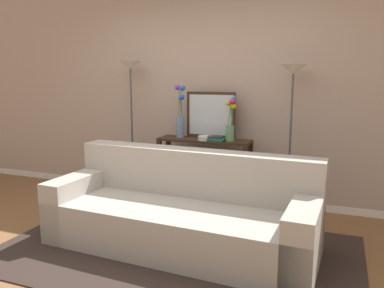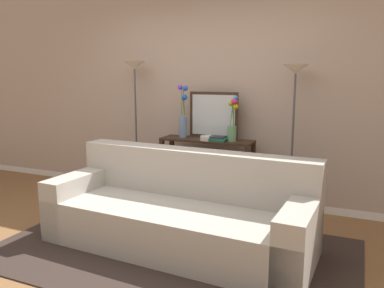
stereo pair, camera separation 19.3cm
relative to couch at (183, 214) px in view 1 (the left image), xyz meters
The scene contains 13 objects.
ground_plane 0.69m from the couch, 121.60° to the right, with size 16.00×16.00×0.02m, color brown.
back_wall 1.89m from the couch, 101.91° to the left, with size 12.00×0.15×2.77m.
area_rug 0.35m from the couch, 91.01° to the right, with size 3.24×1.92×0.01m.
couch is the anchor object (origin of this frame).
console_table 1.20m from the couch, 99.35° to the left, with size 1.14×0.32×0.84m.
floor_lamp_left 2.01m from the couch, 135.55° to the left, with size 0.28×0.28×1.78m.
floor_lamp_right 1.78m from the couch, 55.18° to the left, with size 0.28×0.28×1.72m.
wall_mirror 1.53m from the couch, 96.85° to the left, with size 0.62×0.02×0.56m.
vase_tall_flowers 1.49m from the couch, 113.58° to the left, with size 0.13×0.10×0.65m.
vase_short_flowers 1.38m from the couch, 83.06° to the left, with size 0.12×0.11×0.53m.
fruit_bowl 1.21m from the couch, 97.96° to the left, with size 0.17×0.17×0.06m.
book_stack 1.21m from the couch, 91.20° to the left, with size 0.23×0.16×0.06m.
book_row_under_console 1.28m from the couch, 112.95° to the left, with size 0.34×0.18×0.13m.
Camera 1 is at (1.65, -2.68, 1.60)m, focal length 36.05 mm.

